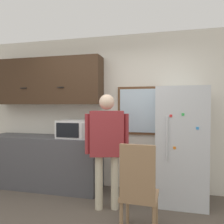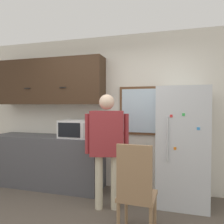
# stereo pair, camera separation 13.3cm
# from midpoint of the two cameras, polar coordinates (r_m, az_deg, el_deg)

# --- Properties ---
(back_wall) EXTENTS (6.00, 0.06, 2.70)m
(back_wall) POSITION_cam_midpoint_polar(r_m,az_deg,el_deg) (3.93, 1.48, 0.07)
(back_wall) COLOR silver
(back_wall) RESTS_ON ground_plane
(counter) EXTENTS (2.06, 0.61, 0.91)m
(counter) POSITION_cam_midpoint_polar(r_m,az_deg,el_deg) (4.21, -15.71, -12.18)
(counter) COLOR #4C4C51
(counter) RESTS_ON ground_plane
(upper_cabinets) EXTENTS (2.06, 0.37, 0.83)m
(upper_cabinets) POSITION_cam_midpoint_polar(r_m,az_deg,el_deg) (4.22, -14.98, 7.60)
(upper_cabinets) COLOR #3D2819
(microwave) EXTENTS (0.56, 0.42, 0.30)m
(microwave) POSITION_cam_midpoint_polar(r_m,az_deg,el_deg) (3.78, -8.09, -4.37)
(microwave) COLOR white
(microwave) RESTS_ON counter
(person) EXTENTS (0.60, 0.33, 1.62)m
(person) POSITION_cam_midpoint_polar(r_m,az_deg,el_deg) (3.09, -0.13, -7.16)
(person) COLOR beige
(person) RESTS_ON ground_plane
(refrigerator) EXTENTS (0.72, 0.72, 1.74)m
(refrigerator) POSITION_cam_midpoint_polar(r_m,az_deg,el_deg) (3.48, 18.79, -8.24)
(refrigerator) COLOR silver
(refrigerator) RESTS_ON ground_plane
(chair) EXTENTS (0.42, 0.42, 1.06)m
(chair) POSITION_cam_midpoint_polar(r_m,az_deg,el_deg) (2.55, 7.84, -19.11)
(chair) COLOR #997551
(chair) RESTS_ON ground_plane
(window) EXTENTS (0.75, 0.05, 0.83)m
(window) POSITION_cam_midpoint_polar(r_m,az_deg,el_deg) (3.80, 8.60, 0.33)
(window) COLOR brown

